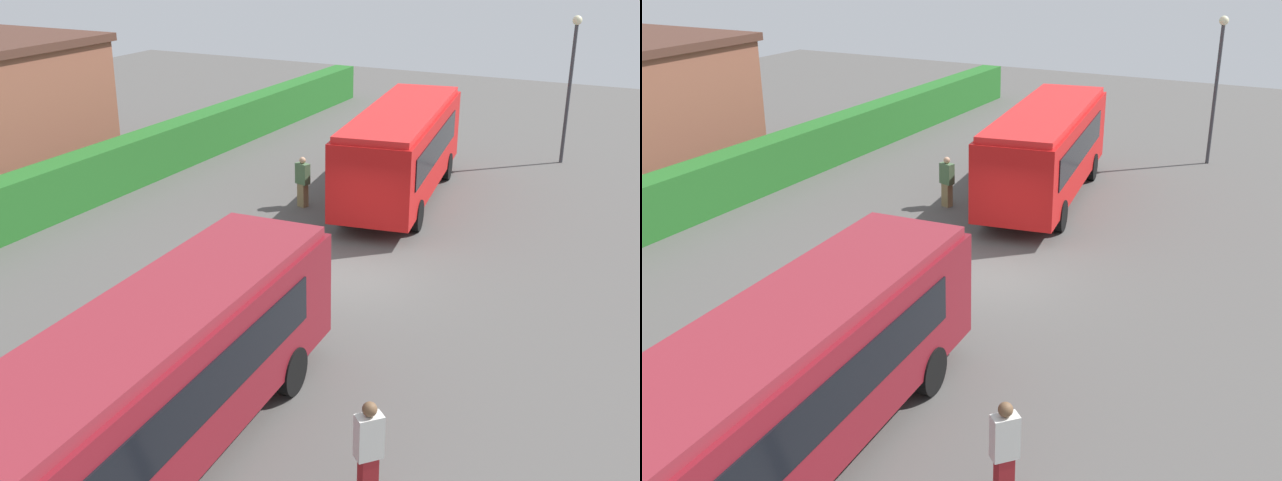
% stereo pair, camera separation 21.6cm
% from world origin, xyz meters
% --- Properties ---
extents(ground_plane, '(64.00, 64.00, 0.00)m').
position_xyz_m(ground_plane, '(0.00, 0.00, 0.00)').
color(ground_plane, '#514F4C').
extents(bus_maroon, '(9.87, 3.00, 3.01)m').
position_xyz_m(bus_maroon, '(-8.81, -0.55, 1.75)').
color(bus_maroon, maroon).
rests_on(bus_maroon, ground_plane).
extents(bus_red, '(9.47, 3.92, 3.19)m').
position_xyz_m(bus_red, '(6.65, 1.10, 1.84)').
color(bus_red, red).
rests_on(bus_red, ground_plane).
extents(person_right, '(0.50, 0.49, 1.90)m').
position_xyz_m(person_right, '(-8.05, -4.14, 1.01)').
color(person_right, maroon).
rests_on(person_right, ground_plane).
extents(person_far, '(0.39, 0.53, 1.73)m').
position_xyz_m(person_far, '(4.44, 3.73, 0.90)').
color(person_far, olive).
rests_on(person_far, ground_plane).
extents(hedge_row, '(44.00, 1.09, 1.75)m').
position_xyz_m(hedge_row, '(0.00, 10.47, 0.88)').
color(hedge_row, '#236423').
rests_on(hedge_row, ground_plane).
extents(lamppost, '(0.36, 0.36, 5.74)m').
position_xyz_m(lamppost, '(13.92, -3.02, 3.57)').
color(lamppost, '#38383D').
rests_on(lamppost, ground_plane).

